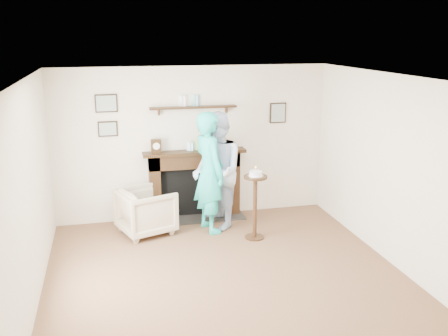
{
  "coord_description": "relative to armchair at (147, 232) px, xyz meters",
  "views": [
    {
      "loc": [
        -1.37,
        -5.4,
        3.0
      ],
      "look_at": [
        0.14,
        0.9,
        1.24
      ],
      "focal_mm": 40.0,
      "sensor_mm": 36.0,
      "label": 1
    }
  ],
  "objects": [
    {
      "name": "woman",
      "position": [
        0.98,
        -0.12,
        0.0
      ],
      "size": [
        0.61,
        0.78,
        1.88
      ],
      "primitive_type": "imported",
      "rotation": [
        0.0,
        0.0,
        1.82
      ],
      "color": "teal",
      "rests_on": "ground"
    },
    {
      "name": "room_shell",
      "position": [
        0.86,
        -1.21,
        1.62
      ],
      "size": [
        4.54,
        5.02,
        2.52
      ],
      "color": "beige",
      "rests_on": "ground"
    },
    {
      "name": "armchair",
      "position": [
        0.0,
        0.0,
        0.0
      ],
      "size": [
        0.99,
        0.97,
        0.71
      ],
      "primitive_type": "imported",
      "rotation": [
        0.0,
        0.0,
        1.91
      ],
      "color": "gray",
      "rests_on": "ground"
    },
    {
      "name": "ground",
      "position": [
        0.86,
        -1.9,
        0.0
      ],
      "size": [
        5.0,
        5.0,
        0.0
      ],
      "primitive_type": "plane",
      "color": "brown",
      "rests_on": "ground"
    },
    {
      "name": "man",
      "position": [
        1.12,
        0.0,
        0.0
      ],
      "size": [
        0.82,
        0.99,
        1.84
      ],
      "primitive_type": "imported",
      "rotation": [
        0.0,
        0.0,
        -1.43
      ],
      "color": "silver",
      "rests_on": "ground"
    },
    {
      "name": "pedestal_table",
      "position": [
        1.57,
        -0.59,
        0.69
      ],
      "size": [
        0.35,
        0.35,
        1.12
      ],
      "color": "black",
      "rests_on": "ground"
    }
  ]
}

